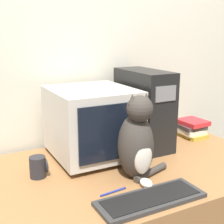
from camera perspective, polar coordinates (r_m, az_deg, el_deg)
wall_back at (r=2.00m, az=-3.62°, el=10.01°), size 7.00×0.05×2.50m
desk at (r=1.85m, az=3.92°, el=-19.83°), size 1.47×0.92×0.72m
crt_monitor at (r=1.71m, az=-3.67°, el=-1.87°), size 0.43×0.46×0.39m
computer_tower at (r=1.88m, az=5.79°, el=0.61°), size 0.19×0.42×0.46m
keyboard at (r=1.34m, az=7.08°, el=-15.52°), size 0.46×0.17×0.02m
cat at (r=1.46m, az=4.60°, el=-5.55°), size 0.27×0.25×0.42m
book_stack at (r=2.15m, az=14.33°, el=-2.89°), size 0.18×0.20×0.11m
pen at (r=1.40m, az=0.22°, el=-14.38°), size 0.13×0.02×0.01m
mug at (r=1.56m, az=-13.32°, el=-9.74°), size 0.08×0.08×0.10m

